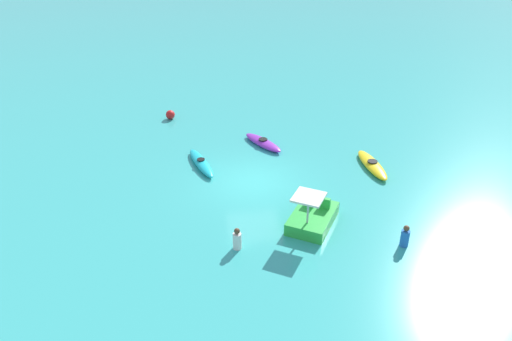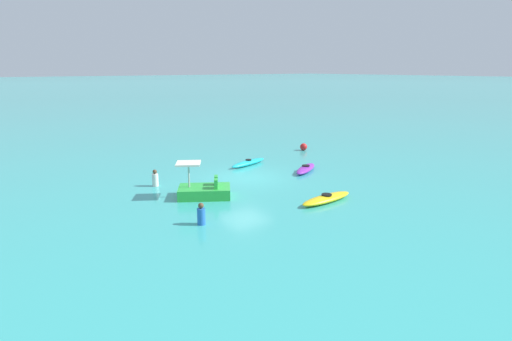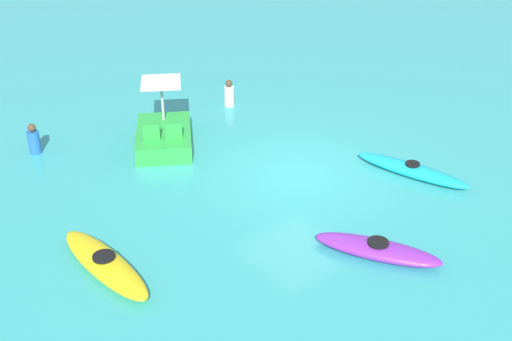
{
  "view_description": "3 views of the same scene",
  "coord_description": "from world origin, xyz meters",
  "px_view_note": "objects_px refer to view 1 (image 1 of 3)",
  "views": [
    {
      "loc": [
        19.11,
        -2.99,
        11.29
      ],
      "look_at": [
        -0.51,
        0.19,
        0.28
      ],
      "focal_mm": 34.62,
      "sensor_mm": 36.0,
      "label": 1
    },
    {
      "loc": [
        13.0,
        18.08,
        5.93
      ],
      "look_at": [
        -0.67,
        0.15,
        0.32
      ],
      "focal_mm": 29.07,
      "sensor_mm": 36.0,
      "label": 2
    },
    {
      "loc": [
        -10.66,
        10.19,
        8.38
      ],
      "look_at": [
        0.16,
        1.28,
        0.52
      ],
      "focal_mm": 45.61,
      "sensor_mm": 36.0,
      "label": 3
    }
  ],
  "objects_px": {
    "kayak_cyan": "(201,163)",
    "person_near_shore": "(237,240)",
    "person_by_kayaks": "(405,237)",
    "kayak_yellow": "(372,165)",
    "kayak_purple": "(263,142)",
    "buoy_red": "(170,115)",
    "pedal_boat_green": "(313,217)"
  },
  "relations": [
    {
      "from": "person_by_kayaks",
      "to": "kayak_yellow",
      "type": "bearing_deg",
      "value": 170.27
    },
    {
      "from": "kayak_purple",
      "to": "person_near_shore",
      "type": "relative_size",
      "value": 3.11
    },
    {
      "from": "person_near_shore",
      "to": "person_by_kayaks",
      "type": "relative_size",
      "value": 1.0
    },
    {
      "from": "kayak_cyan",
      "to": "person_near_shore",
      "type": "bearing_deg",
      "value": 7.8
    },
    {
      "from": "pedal_boat_green",
      "to": "person_by_kayaks",
      "type": "relative_size",
      "value": 3.22
    },
    {
      "from": "person_near_shore",
      "to": "buoy_red",
      "type": "bearing_deg",
      "value": -169.71
    },
    {
      "from": "kayak_purple",
      "to": "person_near_shore",
      "type": "height_order",
      "value": "person_near_shore"
    },
    {
      "from": "kayak_cyan",
      "to": "buoy_red",
      "type": "height_order",
      "value": "buoy_red"
    },
    {
      "from": "kayak_yellow",
      "to": "pedal_boat_green",
      "type": "height_order",
      "value": "pedal_boat_green"
    },
    {
      "from": "kayak_cyan",
      "to": "kayak_yellow",
      "type": "bearing_deg",
      "value": 79.42
    },
    {
      "from": "pedal_boat_green",
      "to": "person_by_kayaks",
      "type": "xyz_separation_m",
      "value": [
        1.88,
        3.0,
        0.05
      ]
    },
    {
      "from": "pedal_boat_green",
      "to": "buoy_red",
      "type": "height_order",
      "value": "pedal_boat_green"
    },
    {
      "from": "kayak_cyan",
      "to": "pedal_boat_green",
      "type": "bearing_deg",
      "value": 35.94
    },
    {
      "from": "kayak_purple",
      "to": "buoy_red",
      "type": "xyz_separation_m",
      "value": [
        -4.32,
        -4.72,
        0.1
      ]
    },
    {
      "from": "person_near_shore",
      "to": "person_by_kayaks",
      "type": "bearing_deg",
      "value": 82.36
    },
    {
      "from": "kayak_yellow",
      "to": "person_by_kayaks",
      "type": "relative_size",
      "value": 3.49
    },
    {
      "from": "pedal_boat_green",
      "to": "kayak_purple",
      "type": "bearing_deg",
      "value": -174.52
    },
    {
      "from": "person_near_shore",
      "to": "person_by_kayaks",
      "type": "xyz_separation_m",
      "value": [
        0.82,
        6.11,
        0.0
      ]
    },
    {
      "from": "kayak_cyan",
      "to": "kayak_yellow",
      "type": "relative_size",
      "value": 1.02
    },
    {
      "from": "pedal_boat_green",
      "to": "person_near_shore",
      "type": "xyz_separation_m",
      "value": [
        1.06,
        -3.12,
        0.05
      ]
    },
    {
      "from": "kayak_yellow",
      "to": "buoy_red",
      "type": "height_order",
      "value": "buoy_red"
    },
    {
      "from": "pedal_boat_green",
      "to": "buoy_red",
      "type": "bearing_deg",
      "value": -154.99
    },
    {
      "from": "kayak_yellow",
      "to": "person_by_kayaks",
      "type": "bearing_deg",
      "value": -9.73
    },
    {
      "from": "kayak_purple",
      "to": "buoy_red",
      "type": "height_order",
      "value": "buoy_red"
    },
    {
      "from": "kayak_cyan",
      "to": "pedal_boat_green",
      "type": "height_order",
      "value": "pedal_boat_green"
    },
    {
      "from": "buoy_red",
      "to": "kayak_cyan",
      "type": "bearing_deg",
      "value": 12.96
    },
    {
      "from": "pedal_boat_green",
      "to": "kayak_cyan",
      "type": "bearing_deg",
      "value": -144.06
    },
    {
      "from": "pedal_boat_green",
      "to": "person_by_kayaks",
      "type": "distance_m",
      "value": 3.54
    },
    {
      "from": "pedal_boat_green",
      "to": "person_by_kayaks",
      "type": "height_order",
      "value": "pedal_boat_green"
    },
    {
      "from": "kayak_yellow",
      "to": "person_near_shore",
      "type": "height_order",
      "value": "person_near_shore"
    },
    {
      "from": "kayak_purple",
      "to": "person_near_shore",
      "type": "distance_m",
      "value": 8.69
    },
    {
      "from": "kayak_cyan",
      "to": "pedal_boat_green",
      "type": "xyz_separation_m",
      "value": [
        5.54,
        4.02,
        0.17
      ]
    }
  ]
}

